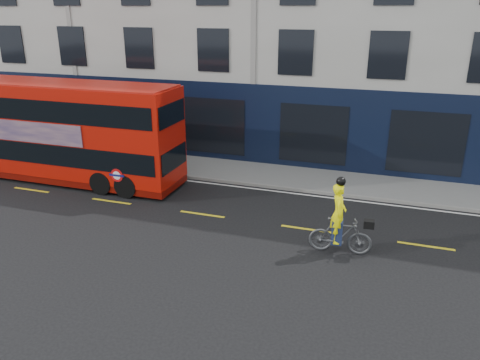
% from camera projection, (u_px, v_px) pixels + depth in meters
% --- Properties ---
extents(ground, '(120.00, 120.00, 0.00)m').
position_uv_depth(ground, '(186.00, 231.00, 16.48)').
color(ground, black).
rests_on(ground, ground).
extents(pavement, '(60.00, 3.00, 0.12)m').
position_uv_depth(pavement, '(243.00, 172.00, 22.24)').
color(pavement, slate).
rests_on(pavement, ground).
extents(kerb, '(60.00, 0.12, 0.13)m').
position_uv_depth(kerb, '(233.00, 182.00, 20.91)').
color(kerb, slate).
rests_on(kerb, ground).
extents(building_terrace, '(50.00, 10.07, 15.00)m').
position_uv_depth(building_terrace, '(280.00, 6.00, 25.41)').
color(building_terrace, '#B2AFA8').
rests_on(building_terrace, ground).
extents(road_edge_line, '(58.00, 0.10, 0.01)m').
position_uv_depth(road_edge_line, '(230.00, 186.00, 20.66)').
color(road_edge_line, silver).
rests_on(road_edge_line, ground).
extents(lane_dashes, '(58.00, 0.12, 0.01)m').
position_uv_depth(lane_dashes, '(202.00, 214.00, 17.81)').
color(lane_dashes, gold).
rests_on(lane_dashes, ground).
extents(bus, '(10.95, 2.55, 4.41)m').
position_uv_depth(bus, '(63.00, 131.00, 20.73)').
color(bus, '#B91207').
rests_on(bus, ground).
extents(cyclist, '(2.03, 0.75, 2.58)m').
position_uv_depth(cyclist, '(340.00, 228.00, 14.75)').
color(cyclist, '#4D5053').
rests_on(cyclist, ground).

